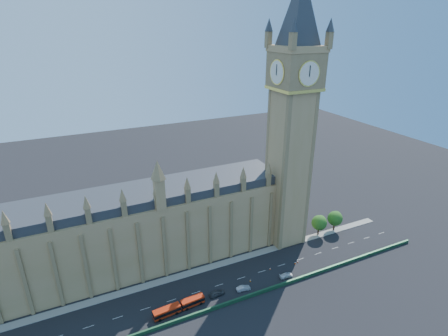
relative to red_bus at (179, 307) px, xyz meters
name	(u,v)px	position (x,y,z in m)	size (l,w,h in m)	color
ground	(208,289)	(11.09, 4.95, -1.41)	(400.00, 400.00, 0.00)	black
palace_westminster	(111,235)	(-13.91, 26.95, 12.46)	(120.00, 20.00, 28.00)	#A2824E
elizabeth_tower	(293,100)	(49.09, 18.94, 53.15)	(20.59, 20.59, 105.00)	#A2824E
bridge_parapet	(219,306)	(11.09, -4.05, -0.81)	(160.00, 0.60, 1.20)	#1E4C2D
kerb_north	(197,271)	(11.09, 14.45, -1.33)	(160.00, 3.00, 0.16)	gray
tree_east_near	(320,222)	(63.31, 15.03, 4.24)	(6.00, 6.00, 8.50)	#382619
tree_east_far	(335,218)	(71.31, 15.03, 4.24)	(6.00, 6.00, 8.50)	#382619
red_bus	(179,307)	(0.00, 0.00, 0.00)	(15.84, 3.55, 2.67)	#B7250C
car_grey	(217,293)	(12.49, 1.06, -0.58)	(1.96, 4.86, 1.66)	#3B3E42
car_silver	(243,288)	(21.12, -0.43, -0.67)	(1.57, 4.49, 1.48)	#AEB0B6
car_white	(286,275)	(37.01, -0.92, -0.72)	(1.92, 4.73, 1.37)	silver
cone_a	(270,269)	(34.25, 4.67, -1.07)	(0.43, 0.43, 0.67)	black
cone_b	(295,263)	(43.81, 3.53, -1.02)	(0.57, 0.57, 0.79)	black
cone_c	(250,281)	(25.09, 2.20, -1.04)	(0.49, 0.49, 0.75)	black
cone_d	(298,262)	(45.09, 3.76, -1.07)	(0.57, 0.57, 0.69)	black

